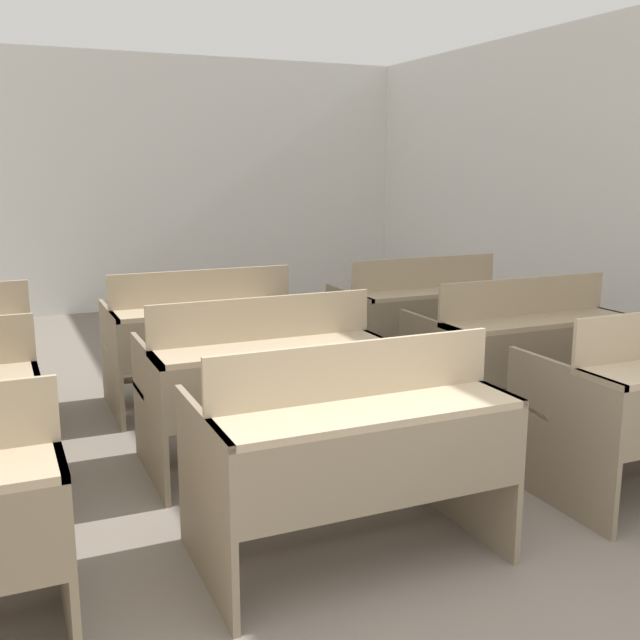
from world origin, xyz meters
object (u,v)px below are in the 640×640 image
(bench_second_center, at_px, (262,380))
(bench_third_center, at_px, (202,337))
(bench_second_right, at_px, (518,349))
(bench_third_right, at_px, (422,316))
(bench_front_center, at_px, (350,450))

(bench_second_center, relative_size, bench_third_center, 1.00)
(bench_second_right, distance_m, bench_third_center, 2.10)
(bench_third_center, height_order, bench_third_right, same)
(bench_second_right, bearing_deg, bench_third_right, 90.15)
(bench_second_center, bearing_deg, bench_second_right, -0.28)
(bench_front_center, xyz_separation_m, bench_second_center, (0.01, 1.12, 0.00))
(bench_third_center, xyz_separation_m, bench_third_right, (1.74, -0.01, 0.00))
(bench_front_center, height_order, bench_second_right, same)
(bench_second_center, distance_m, bench_third_right, 2.07)
(bench_third_right, bearing_deg, bench_second_right, -89.85)
(bench_second_center, distance_m, bench_third_center, 1.16)
(bench_third_center, relative_size, bench_third_right, 1.00)
(bench_front_center, relative_size, bench_third_center, 1.00)
(bench_third_center, bearing_deg, bench_second_center, -89.02)
(bench_second_center, distance_m, bench_second_right, 1.73)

